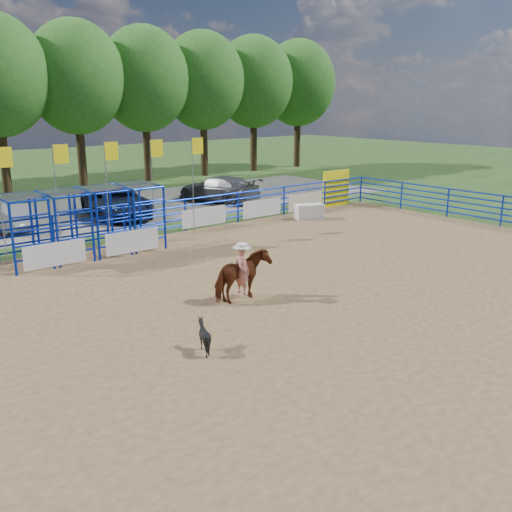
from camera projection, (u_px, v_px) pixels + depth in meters
name	position (u px, v px, depth m)	size (l,w,h in m)	color
ground	(284.00, 305.00, 16.61)	(120.00, 120.00, 0.00)	#395B24
arena_dirt	(284.00, 304.00, 16.61)	(30.00, 20.00, 0.02)	#97754B
gravel_strip	(63.00, 216.00, 29.29)	(40.00, 10.00, 0.01)	gray
announcer_table	(309.00, 212.00, 28.39)	(1.39, 0.65, 0.74)	white
horse_and_rider	(242.00, 272.00, 16.67)	(1.82, 0.94, 2.46)	#662D14
calf	(204.00, 336.00, 13.38)	(0.61, 0.69, 0.76)	black
car_c	(117.00, 201.00, 28.99)	(2.57, 5.58, 1.55)	black
car_d	(219.00, 189.00, 33.32)	(2.08, 5.12, 1.49)	#555558
perimeter_fence	(285.00, 280.00, 16.41)	(30.10, 20.10, 1.50)	#0826B9
chute_assembly	(92.00, 222.00, 21.71)	(19.32, 2.41, 4.20)	#0826B9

